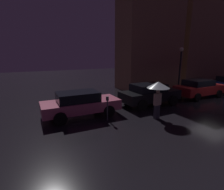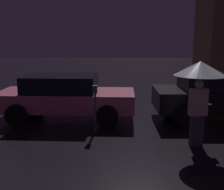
{
  "view_description": "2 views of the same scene",
  "coord_description": "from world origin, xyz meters",
  "px_view_note": "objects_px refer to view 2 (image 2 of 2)",
  "views": [
    {
      "loc": [
        -12.47,
        -7.81,
        3.43
      ],
      "look_at": [
        -8.38,
        0.31,
        1.27
      ],
      "focal_mm": 28.0,
      "sensor_mm": 36.0,
      "label": 1
    },
    {
      "loc": [
        -8.12,
        -7.31,
        2.52
      ],
      "look_at": [
        -8.32,
        0.24,
        1.0
      ],
      "focal_mm": 45.0,
      "sensor_mm": 36.0,
      "label": 2
    }
  ],
  "objects_px": {
    "parked_car_pink": "(65,96)",
    "pedestrian_with_umbrella": "(200,77)",
    "parking_meter": "(95,103)",
    "parked_car_black": "(220,95)"
  },
  "relations": [
    {
      "from": "pedestrian_with_umbrella",
      "to": "parked_car_black",
      "type": "bearing_deg",
      "value": -126.31
    },
    {
      "from": "parking_meter",
      "to": "pedestrian_with_umbrella",
      "type": "bearing_deg",
      "value": -21.24
    },
    {
      "from": "parked_car_pink",
      "to": "parking_meter",
      "type": "relative_size",
      "value": 3.33
    },
    {
      "from": "pedestrian_with_umbrella",
      "to": "parking_meter",
      "type": "xyz_separation_m",
      "value": [
        -2.49,
        0.97,
        -0.87
      ]
    },
    {
      "from": "parked_car_pink",
      "to": "parked_car_black",
      "type": "height_order",
      "value": "parked_car_black"
    },
    {
      "from": "parked_car_black",
      "to": "parking_meter",
      "type": "bearing_deg",
      "value": -162.16
    },
    {
      "from": "parked_car_pink",
      "to": "pedestrian_with_umbrella",
      "type": "distance_m",
      "value": 4.31
    },
    {
      "from": "parked_car_pink",
      "to": "parking_meter",
      "type": "height_order",
      "value": "parked_car_pink"
    },
    {
      "from": "parked_car_pink",
      "to": "pedestrian_with_umbrella",
      "type": "xyz_separation_m",
      "value": [
        3.55,
        -2.25,
        0.93
      ]
    },
    {
      "from": "parked_car_black",
      "to": "parking_meter",
      "type": "height_order",
      "value": "parked_car_black"
    }
  ]
}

